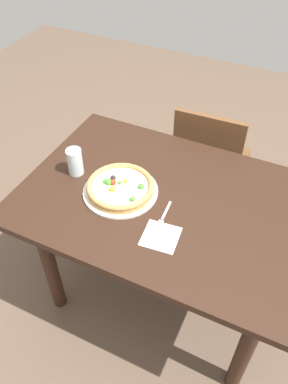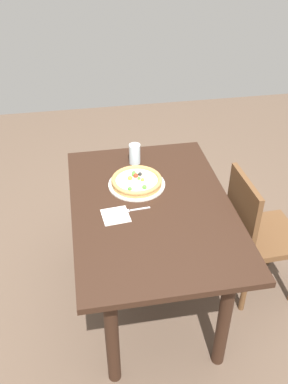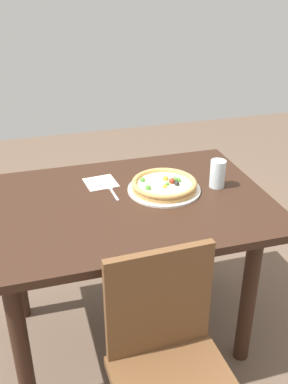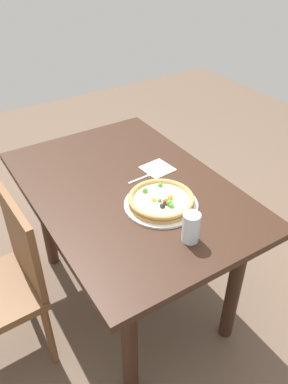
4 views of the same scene
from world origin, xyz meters
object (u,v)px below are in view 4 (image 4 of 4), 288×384
(dining_table, at_px, (129,207))
(pizza, at_px, (161,200))
(plate, at_px, (161,204))
(drinking_glass, at_px, (191,227))
(napkin, at_px, (157,168))
(fork, at_px, (145,177))
(chair_near, at_px, (4,283))

(dining_table, xyz_separation_m, pizza, (0.20, 0.05, 0.15))
(dining_table, relative_size, plate, 3.87)
(drinking_glass, height_order, napkin, drinking_glass)
(fork, xyz_separation_m, napkin, (-0.03, 0.10, -0.00))
(dining_table, xyz_separation_m, fork, (-0.03, 0.11, 0.12))
(chair_near, distance_m, pizza, 0.80)
(drinking_glass, relative_size, napkin, 0.92)
(chair_near, xyz_separation_m, pizza, (0.21, 0.70, 0.32))
(chair_near, height_order, fork, chair_near)
(plate, bearing_deg, dining_table, -166.19)
(plate, relative_size, napkin, 2.36)
(dining_table, distance_m, fork, 0.17)
(fork, relative_size, napkin, 1.18)
(fork, distance_m, napkin, 0.10)
(pizza, relative_size, napkin, 2.11)
(dining_table, relative_size, pizza, 4.34)
(chair_near, relative_size, napkin, 6.27)
(plate, distance_m, pizza, 0.03)
(plate, xyz_separation_m, fork, (-0.23, 0.06, -0.00))
(drinking_glass, bearing_deg, pizza, 173.55)
(chair_near, distance_m, napkin, 0.91)
(fork, bearing_deg, dining_table, -171.17)
(pizza, distance_m, fork, 0.24)
(napkin, bearing_deg, chair_near, -86.40)
(pizza, bearing_deg, plate, -171.51)
(fork, distance_m, drinking_glass, 0.49)
(dining_table, height_order, fork, fork)
(chair_near, xyz_separation_m, napkin, (-0.05, 0.86, 0.29))
(fork, bearing_deg, chair_near, 177.70)
(napkin, bearing_deg, dining_table, -74.68)
(chair_near, bearing_deg, napkin, -88.53)
(fork, height_order, drinking_glass, drinking_glass)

